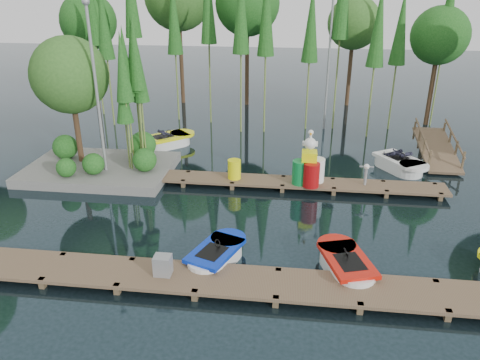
# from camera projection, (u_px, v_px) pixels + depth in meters

# --- Properties ---
(ground_plane) EXTENTS (90.00, 90.00, 0.00)m
(ground_plane) POSITION_uv_depth(u_px,v_px,m) (225.00, 212.00, 17.14)
(ground_plane) COLOR #1B2B32
(near_dock) EXTENTS (18.00, 1.50, 0.50)m
(near_dock) POSITION_uv_depth(u_px,v_px,m) (200.00, 279.00, 12.95)
(near_dock) COLOR brown
(near_dock) RESTS_ON ground
(far_dock) EXTENTS (15.00, 1.20, 0.50)m
(far_dock) POSITION_uv_depth(u_px,v_px,m) (258.00, 181.00, 19.21)
(far_dock) COLOR brown
(far_dock) RESTS_ON ground
(island) EXTENTS (6.20, 4.20, 6.75)m
(island) POSITION_uv_depth(u_px,v_px,m) (88.00, 100.00, 19.60)
(island) COLOR slate
(island) RESTS_ON ground
(tree_screen) EXTENTS (34.42, 18.53, 10.31)m
(tree_screen) POSITION_uv_depth(u_px,v_px,m) (216.00, 15.00, 24.60)
(tree_screen) COLOR #432E1C
(tree_screen) RESTS_ON ground
(lamp_island) EXTENTS (0.30, 0.30, 7.25)m
(lamp_island) POSITION_uv_depth(u_px,v_px,m) (95.00, 79.00, 18.36)
(lamp_island) COLOR gray
(lamp_island) RESTS_ON ground
(lamp_rear) EXTENTS (0.30, 0.30, 7.25)m
(lamp_rear) POSITION_uv_depth(u_px,v_px,m) (329.00, 52.00, 25.01)
(lamp_rear) COLOR gray
(lamp_rear) RESTS_ON ground
(ramp) EXTENTS (1.50, 3.94, 1.49)m
(ramp) POSITION_uv_depth(u_px,v_px,m) (437.00, 149.00, 21.79)
(ramp) COLOR brown
(ramp) RESTS_ON ground
(boat_blue) EXTENTS (1.88, 2.66, 0.82)m
(boat_blue) POSITION_uv_depth(u_px,v_px,m) (216.00, 256.00, 14.00)
(boat_blue) COLOR white
(boat_blue) RESTS_ON ground
(boat_red) EXTENTS (1.87, 2.78, 0.86)m
(boat_red) POSITION_uv_depth(u_px,v_px,m) (346.00, 266.00, 13.51)
(boat_red) COLOR white
(boat_red) RESTS_ON ground
(boat_yellow_far) EXTENTS (2.89, 2.81, 1.39)m
(boat_yellow_far) POSITION_uv_depth(u_px,v_px,m) (168.00, 141.00, 23.76)
(boat_yellow_far) COLOR white
(boat_yellow_far) RESTS_ON ground
(boat_white_far) EXTENTS (2.53, 2.99, 1.30)m
(boat_white_far) POSITION_uv_depth(u_px,v_px,m) (399.00, 164.00, 20.79)
(boat_white_far) COLOR white
(boat_white_far) RESTS_ON ground
(utility_cabinet) EXTENTS (0.47, 0.40, 0.58)m
(utility_cabinet) POSITION_uv_depth(u_px,v_px,m) (163.00, 265.00, 12.93)
(utility_cabinet) COLOR gray
(utility_cabinet) RESTS_ON near_dock
(yellow_barrel) EXTENTS (0.53, 0.53, 0.80)m
(yellow_barrel) POSITION_uv_depth(u_px,v_px,m) (234.00, 169.00, 19.14)
(yellow_barrel) COLOR #F6F70D
(yellow_barrel) RESTS_ON far_dock
(drum_cluster) EXTENTS (1.29, 1.18, 2.23)m
(drum_cluster) POSITION_uv_depth(u_px,v_px,m) (309.00, 168.00, 18.54)
(drum_cluster) COLOR #0D7C35
(drum_cluster) RESTS_ON far_dock
(seagull_post) EXTENTS (0.55, 0.30, 0.88)m
(seagull_post) POSITION_uv_depth(u_px,v_px,m) (366.00, 171.00, 18.45)
(seagull_post) COLOR gray
(seagull_post) RESTS_ON far_dock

